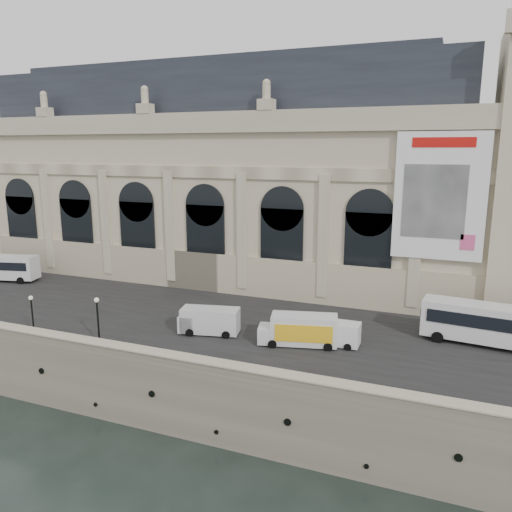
# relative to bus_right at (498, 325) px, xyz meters

# --- Properties ---
(ground) EXTENTS (260.00, 260.00, 0.00)m
(ground) POSITION_rel_bus_right_xyz_m (-28.96, -15.24, -8.17)
(ground) COLOR black
(ground) RESTS_ON ground
(quay) EXTENTS (160.00, 70.00, 6.00)m
(quay) POSITION_rel_bus_right_xyz_m (-28.96, 19.76, -5.17)
(quay) COLOR gray
(quay) RESTS_ON ground
(street) EXTENTS (160.00, 24.00, 0.06)m
(street) POSITION_rel_bus_right_xyz_m (-28.96, -1.24, -2.14)
(street) COLOR #2D2D2D
(street) RESTS_ON quay
(parapet) EXTENTS (160.00, 1.40, 1.21)m
(parapet) POSITION_rel_bus_right_xyz_m (-28.96, -14.64, -1.55)
(parapet) COLOR gray
(parapet) RESTS_ON quay
(museum) EXTENTS (69.00, 18.70, 29.10)m
(museum) POSITION_rel_bus_right_xyz_m (-34.93, 15.62, 11.55)
(museum) COLOR beige
(museum) RESTS_ON quay
(bus_right) EXTENTS (13.36, 4.22, 3.87)m
(bus_right) POSITION_rel_bus_right_xyz_m (0.00, 0.00, 0.00)
(bus_right) COLOR silver
(bus_right) RESTS_ON quay
(van_b) EXTENTS (6.15, 3.38, 2.59)m
(van_b) POSITION_rel_bus_right_xyz_m (-26.15, -6.62, -0.85)
(van_b) COLOR silver
(van_b) RESTS_ON quay
(van_c) EXTENTS (5.09, 2.17, 2.25)m
(van_c) POSITION_rel_bus_right_xyz_m (-14.32, -4.89, -1.02)
(van_c) COLOR white
(van_c) RESTS_ON quay
(box_truck) EXTENTS (7.53, 3.93, 2.90)m
(box_truck) POSITION_rel_bus_right_xyz_m (-16.86, -6.08, -0.71)
(box_truck) COLOR silver
(box_truck) RESTS_ON quay
(lamp_left) EXTENTS (0.42, 0.42, 4.09)m
(lamp_left) POSITION_rel_bus_right_xyz_m (-41.34, -13.45, -0.13)
(lamp_left) COLOR black
(lamp_left) RESTS_ON quay
(lamp_right) EXTENTS (0.46, 0.46, 4.48)m
(lamp_right) POSITION_rel_bus_right_xyz_m (-34.28, -12.62, 0.05)
(lamp_right) COLOR black
(lamp_right) RESTS_ON quay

